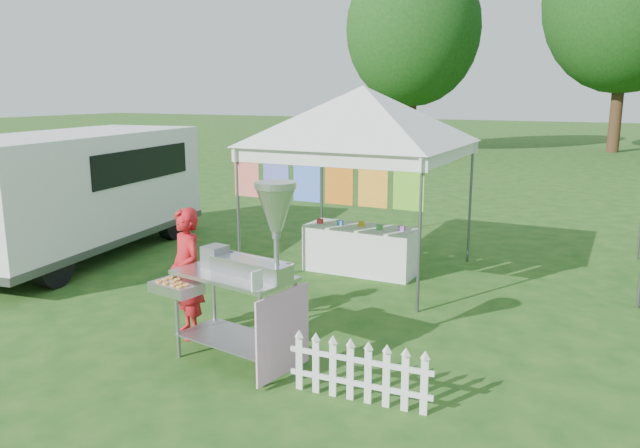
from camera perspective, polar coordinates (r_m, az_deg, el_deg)
The scene contains 8 objects.
ground at distance 7.39m, azimuth -7.05°, elevation -11.26°, with size 120.00×120.00×0.00m, color #1B4814.
canopy_main at distance 9.88m, azimuth 3.97°, elevation 12.45°, with size 4.24×4.24×3.45m.
tree_left at distance 31.34m, azimuth 8.51°, elevation 17.27°, with size 6.40×6.40×9.53m.
donut_cart at distance 6.51m, azimuth -6.61°, elevation -3.29°, with size 1.59×0.98×2.04m.
vendor at distance 7.61m, azimuth -12.11°, elevation -4.43°, with size 0.58×0.38×1.58m, color red.
cargo_van at distance 12.00m, azimuth -21.21°, elevation 2.94°, with size 2.84×5.53×2.20m.
picket_fence at distance 6.09m, azimuth 3.60°, elevation -13.49°, with size 1.44×0.10×0.56m.
display_table at distance 10.21m, azimuth 3.74°, elevation -2.32°, with size 1.80×0.70×0.76m, color white.
Camera 1 is at (3.79, -5.63, 2.91)m, focal length 35.00 mm.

